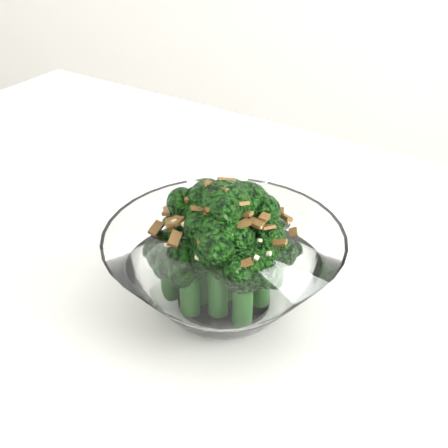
# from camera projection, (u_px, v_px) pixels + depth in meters

# --- Properties ---
(table) EXTENTS (1.40, 1.16, 0.75)m
(table) POSITION_uv_depth(u_px,v_px,m) (230.00, 402.00, 0.52)
(table) COLOR white
(table) RESTS_ON ground
(broccoli_dish) EXTENTS (0.19, 0.19, 0.12)m
(broccoli_dish) POSITION_uv_depth(u_px,v_px,m) (224.00, 261.00, 0.50)
(broccoli_dish) COLOR white
(broccoli_dish) RESTS_ON table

